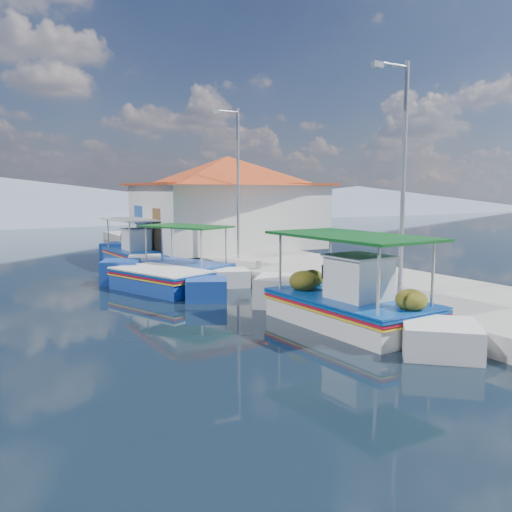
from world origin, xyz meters
TOP-DOWN VIEW (x-y plane):
  - ground at (0.00, 0.00)m, footprint 160.00×160.00m
  - quay at (5.90, 6.00)m, footprint 5.00×44.00m
  - bollards at (3.80, 5.25)m, footprint 0.20×17.20m
  - main_caique at (2.67, 1.81)m, footprint 2.37×7.50m
  - caique_green_canopy at (1.85, 9.97)m, footprint 3.34×5.39m
  - caique_blue_hull at (0.29, 8.38)m, footprint 3.07×5.70m
  - caique_far at (1.54, 15.17)m, footprint 2.06×6.37m
  - harbor_building at (6.20, 15.00)m, footprint 10.49×10.49m
  - lamp_post_near at (4.51, 2.00)m, footprint 1.21×0.14m
  - lamp_post_far at (4.51, 11.00)m, footprint 1.21×0.14m
  - mountain_ridge at (6.54, 56.00)m, footprint 171.40×96.00m

SIDE VIEW (x-z plane):
  - ground at x=0.00m, z-range 0.00..0.00m
  - quay at x=5.90m, z-range 0.00..0.50m
  - caique_blue_hull at x=0.29m, z-range -0.25..0.83m
  - caique_green_canopy at x=1.85m, z-range -0.78..1.44m
  - caique_far at x=1.54m, z-range -0.70..1.53m
  - main_caique at x=2.67m, z-range -0.76..1.71m
  - bollards at x=3.80m, z-range 0.50..0.80m
  - mountain_ridge at x=6.54m, z-range -0.71..4.79m
  - harbor_building at x=6.20m, z-range 0.58..4.98m
  - lamp_post_near at x=4.51m, z-range 0.85..6.85m
  - lamp_post_far at x=4.51m, z-range 0.85..6.85m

